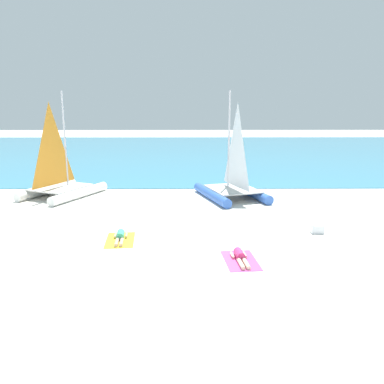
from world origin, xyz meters
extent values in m
plane|color=white|center=(0.00, 10.00, 0.00)|extent=(120.00, 120.00, 0.00)
cube|color=teal|center=(0.00, 31.48, 0.03)|extent=(120.00, 40.00, 0.05)
cylinder|color=white|center=(-8.61, 10.13, 0.26)|extent=(2.39, 4.41, 0.53)
cylinder|color=white|center=(-6.41, 9.12, 0.26)|extent=(2.39, 4.41, 0.53)
cube|color=silver|center=(-7.60, 9.43, 0.56)|extent=(3.42, 3.68, 0.07)
cylinder|color=silver|center=(-7.33, 10.02, 3.27)|extent=(0.11, 0.11, 5.48)
pyramid|color=orange|center=(-7.78, 9.04, 3.10)|extent=(1.06, 2.22, 4.61)
cylinder|color=blue|center=(1.13, 8.71, 0.26)|extent=(1.91, 4.55, 0.53)
cylinder|color=blue|center=(3.43, 9.45, 0.26)|extent=(1.91, 4.55, 0.53)
cube|color=silver|center=(2.34, 8.87, 0.56)|extent=(3.20, 3.55, 0.07)
cylinder|color=silver|center=(2.14, 9.50, 3.27)|extent=(0.11, 0.11, 5.49)
pyramid|color=white|center=(2.47, 8.46, 3.11)|extent=(0.80, 2.32, 4.61)
cube|color=yellow|center=(-2.88, 1.77, 0.01)|extent=(1.26, 1.99, 0.01)
cylinder|color=#3FB28C|center=(-2.89, 1.97, 0.16)|extent=(0.35, 0.64, 0.30)
sphere|color=#D8AD84|center=(-2.93, 2.38, 0.16)|extent=(0.22, 0.22, 0.22)
cylinder|color=#D8AD84|center=(-2.93, 1.32, 0.08)|extent=(0.21, 0.79, 0.14)
cylinder|color=#D8AD84|center=(-2.75, 1.33, 0.08)|extent=(0.21, 0.79, 0.14)
cylinder|color=#D8AD84|center=(-3.13, 2.11, 0.07)|extent=(0.14, 0.46, 0.10)
cylinder|color=#D8AD84|center=(-2.69, 2.15, 0.07)|extent=(0.14, 0.46, 0.10)
cube|color=#D84C99|center=(1.62, -0.38, 0.01)|extent=(1.27, 1.99, 0.01)
cylinder|color=#D83372|center=(1.60, -0.19, 0.16)|extent=(0.35, 0.64, 0.30)
sphere|color=beige|center=(1.57, 0.22, 0.16)|extent=(0.22, 0.22, 0.22)
cylinder|color=beige|center=(1.57, -0.84, 0.08)|extent=(0.21, 0.79, 0.14)
cylinder|color=beige|center=(1.75, -0.82, 0.08)|extent=(0.21, 0.79, 0.14)
cylinder|color=beige|center=(1.37, -0.05, 0.07)|extent=(0.14, 0.46, 0.10)
cylinder|color=beige|center=(1.81, -0.01, 0.07)|extent=(0.14, 0.46, 0.10)
cube|color=white|center=(5.20, 2.61, 0.18)|extent=(0.50, 0.36, 0.36)
camera|label=1|loc=(-0.16, -13.26, 5.27)|focal=37.36mm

